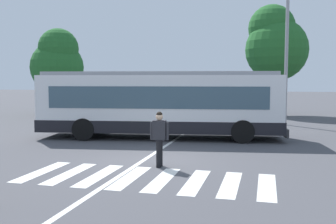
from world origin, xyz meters
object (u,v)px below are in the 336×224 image
Objects in this scene: parked_car_blue at (199,106)px; parked_car_white at (165,105)px; background_tree_right at (275,43)px; pedestrian_crossing_street at (159,136)px; twin_arm_street_lamp at (287,30)px; parked_car_black at (237,107)px; background_tree_left at (58,62)px; city_transit_bus at (160,104)px.

parked_car_white is at bearing 170.54° from parked_car_blue.
pedestrian_crossing_street is at bearing -100.91° from background_tree_right.
background_tree_right reaches higher than pedestrian_crossing_street.
twin_arm_street_lamp is at bearing 71.24° from pedestrian_crossing_street.
twin_arm_street_lamp is 1.10× the size of background_tree_right.
parked_car_black is 7.04m from twin_arm_street_lamp.
parked_car_white is 0.54× the size of background_tree_right.
background_tree_left is at bearing 128.95° from pedestrian_crossing_street.
city_transit_bus reaches higher than parked_car_blue.
pedestrian_crossing_street is 16.71m from parked_car_blue.
background_tree_left is at bearing 170.33° from twin_arm_street_lamp.
background_tree_right is at bearing 47.28° from parked_car_black.
parked_car_black is 0.69× the size of background_tree_left.
city_transit_bus is 2.48× the size of parked_car_black.
twin_arm_street_lamp is (5.92, -4.04, 4.86)m from parked_car_blue.
twin_arm_street_lamp is at bearing -85.54° from background_tree_right.
twin_arm_street_lamp is at bearing 49.28° from city_transit_bus.
pedestrian_crossing_street is at bearing -93.93° from parked_car_black.
parked_car_black is 14.06m from background_tree_left.
background_tree_right reaches higher than parked_car_white.
background_tree_right reaches higher than background_tree_left.
background_tree_left reaches higher than pedestrian_crossing_street.
pedestrian_crossing_street is 0.38× the size of parked_car_blue.
city_transit_bus is at bearing 105.32° from pedestrian_crossing_street.
parked_car_blue is 8.66m from twin_arm_street_lamp.
pedestrian_crossing_street is 17.63m from parked_car_white.
twin_arm_street_lamp is at bearing -34.32° from parked_car_blue.
parked_car_black is 6.07m from background_tree_right.
parked_car_white is (-4.37, 17.08, -0.20)m from pedestrian_crossing_street.
background_tree_right is (3.74, 19.41, 4.50)m from pedestrian_crossing_street.
city_transit_bus is 1.35× the size of background_tree_right.
background_tree_right is at bearing 94.46° from twin_arm_street_lamp.
city_transit_bus is 15.14m from background_tree_right.
city_transit_bus is 2.51× the size of parked_car_white.
background_tree_right is (16.22, 3.97, 1.39)m from background_tree_left.
parked_car_white is 0.49× the size of twin_arm_street_lamp.
parked_car_black is at bearing -132.72° from background_tree_right.
twin_arm_street_lamp is (5.86, 6.80, 4.04)m from city_transit_bus.
background_tree_right is (5.39, 2.79, 4.71)m from parked_car_blue.
background_tree_right is (5.32, 13.63, 3.88)m from city_transit_bus.
parked_car_white is 10.89m from twin_arm_street_lamp.
parked_car_blue is 0.54× the size of background_tree_right.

